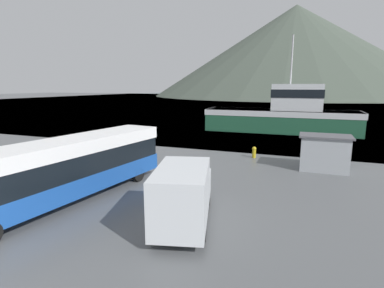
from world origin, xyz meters
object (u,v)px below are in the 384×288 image
delivery_van (184,193)px  small_boat (281,121)px  tour_bus (66,167)px  dock_kiosk (324,153)px  fishing_boat (284,114)px

delivery_van → small_boat: 37.32m
tour_bus → dock_kiosk: size_ratio=3.71×
delivery_van → tour_bus: bearing=163.4°
delivery_van → dock_kiosk: delivery_van is taller
dock_kiosk → fishing_boat: bearing=102.7°
small_boat → fishing_boat: bearing=-23.9°
delivery_van → small_boat: bearing=73.2°
dock_kiosk → small_boat: dock_kiosk is taller
tour_bus → fishing_boat: size_ratio=0.67×
tour_bus → fishing_boat: bearing=81.3°
fishing_boat → small_boat: bearing=5.5°
fishing_boat → dock_kiosk: 18.30m
tour_bus → small_boat: 37.94m
dock_kiosk → small_boat: 26.47m
dock_kiosk → small_boat: size_ratio=0.56×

